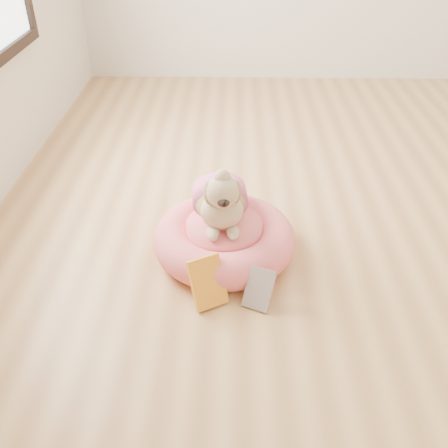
{
  "coord_description": "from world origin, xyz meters",
  "views": [
    {
      "loc": [
        -0.74,
        -2.11,
        1.44
      ],
      "look_at": [
        -0.78,
        -0.31,
        0.2
      ],
      "focal_mm": 40.0,
      "sensor_mm": 36.0,
      "label": 1
    }
  ],
  "objects_px": {
    "dog": "(220,188)",
    "book_yellow": "(208,282)",
    "pet_bed": "(224,239)",
    "book_white": "(259,289)"
  },
  "relations": [
    {
      "from": "pet_bed",
      "to": "book_yellow",
      "type": "relative_size",
      "value": 3.1
    },
    {
      "from": "dog",
      "to": "pet_bed",
      "type": "bearing_deg",
      "value": -70.62
    },
    {
      "from": "dog",
      "to": "book_yellow",
      "type": "distance_m",
      "value": 0.43
    },
    {
      "from": "dog",
      "to": "book_white",
      "type": "relative_size",
      "value": 2.57
    },
    {
      "from": "book_white",
      "to": "dog",
      "type": "bearing_deg",
      "value": 137.69
    },
    {
      "from": "dog",
      "to": "book_yellow",
      "type": "relative_size",
      "value": 2.09
    },
    {
      "from": "pet_bed",
      "to": "dog",
      "type": "xyz_separation_m",
      "value": [
        -0.02,
        0.04,
        0.25
      ]
    },
    {
      "from": "pet_bed",
      "to": "dog",
      "type": "relative_size",
      "value": 1.48
    },
    {
      "from": "dog",
      "to": "book_yellow",
      "type": "height_order",
      "value": "dog"
    },
    {
      "from": "pet_bed",
      "to": "dog",
      "type": "bearing_deg",
      "value": 114.6
    }
  ]
}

